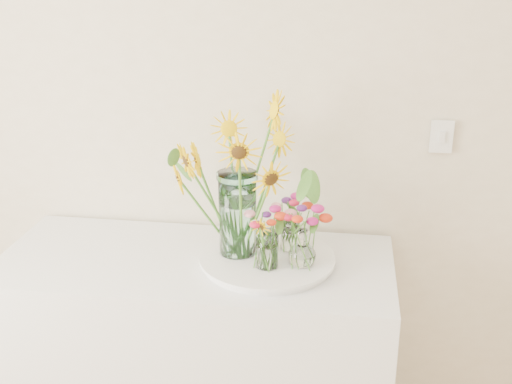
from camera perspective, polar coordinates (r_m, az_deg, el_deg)
counter at (r=2.53m, az=-5.13°, el=-15.09°), size 1.40×0.60×0.90m
tray at (r=2.25m, az=1.01°, el=-6.12°), size 0.45×0.45×0.02m
mason_jar at (r=2.21m, az=-1.65°, el=-1.95°), size 0.13×0.13×0.30m
sunflower_bouquet at (r=2.16m, az=-1.69°, el=1.44°), size 0.76×0.76×0.58m
small_vase_a at (r=2.15m, az=1.00°, el=-5.19°), size 0.09×0.09×0.13m
wildflower_posy_a at (r=2.13m, az=1.01°, el=-4.10°), size 0.18×0.18×0.22m
small_vase_b at (r=2.16m, az=4.14°, el=-4.99°), size 0.10×0.10×0.13m
wildflower_posy_b at (r=2.14m, az=4.17°, el=-3.90°), size 0.20×0.20×0.22m
small_vase_c at (r=2.27m, az=3.03°, el=-3.87°), size 0.08×0.08×0.12m
wildflower_posy_c at (r=2.25m, az=3.05°, el=-2.83°), size 0.17×0.17×0.21m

